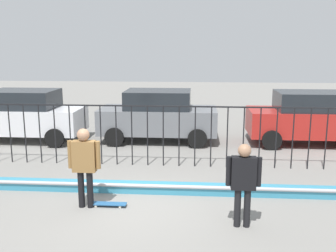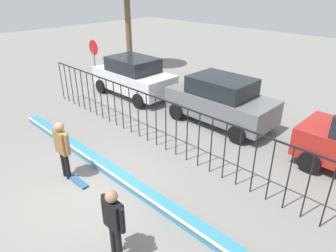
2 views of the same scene
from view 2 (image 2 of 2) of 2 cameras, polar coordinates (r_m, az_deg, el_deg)
ground_plane at (r=8.92m, az=-14.64°, el=-11.43°), size 60.00×60.00×0.00m
bowl_coping_ledge at (r=9.22m, az=-10.08°, el=-8.64°), size 11.00×0.40×0.27m
perimeter_fence at (r=9.94m, az=-0.42°, el=1.08°), size 14.04×0.04×1.81m
skateboarder at (r=9.06m, az=-19.24°, el=-3.44°), size 0.72×0.27×1.78m
skateboard at (r=9.23m, az=-16.52°, el=-9.86°), size 0.80×0.20×0.07m
camera_operator at (r=6.38m, az=-10.16°, el=-16.69°), size 0.68×0.26×1.68m
parked_car_white at (r=15.19m, az=-6.50°, el=9.24°), size 4.30×2.12×1.90m
parked_car_gray at (r=12.18m, az=9.83°, el=4.77°), size 4.30×2.12×1.90m
stop_sign at (r=16.57m, az=-13.66°, el=12.40°), size 0.76×0.07×2.50m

